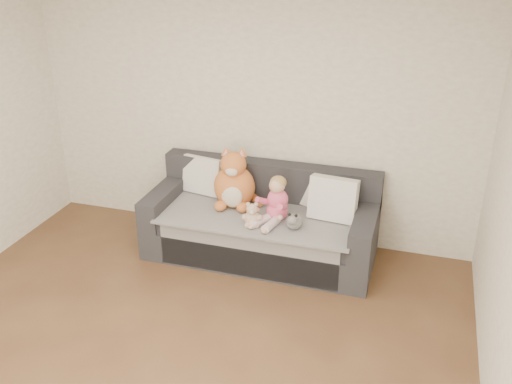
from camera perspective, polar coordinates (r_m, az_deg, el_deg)
room_shell at (r=3.86m, az=-9.81°, el=-0.77°), size 5.00×5.00×5.00m
sofa at (r=5.59m, az=0.58°, el=-3.32°), size 2.20×0.94×0.85m
cushion_left at (r=5.84m, az=-5.29°, el=1.71°), size 0.44×0.26×0.40m
cushion_right_back at (r=5.50m, az=6.47°, el=0.05°), size 0.43×0.34×0.37m
cushion_right_front at (r=5.31m, az=7.71°, el=-0.69°), size 0.46×0.24×0.42m
toddler at (r=5.25m, az=1.94°, el=-1.04°), size 0.31×0.45×0.44m
plush_cat at (r=5.52m, az=-2.18°, el=0.85°), size 0.51×0.46×0.63m
teddy_bear at (r=5.18m, az=-0.40°, el=-2.45°), size 0.19×0.15×0.24m
plush_cow at (r=5.15m, az=3.82°, el=-2.94°), size 0.15×0.23×0.18m
sippy_cup at (r=5.31m, az=1.56°, el=-2.27°), size 0.10×0.07×0.11m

